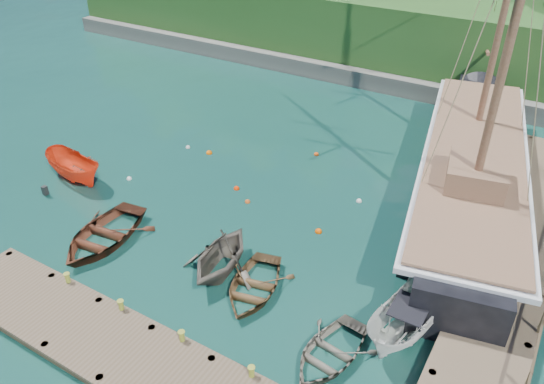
{
  "coord_description": "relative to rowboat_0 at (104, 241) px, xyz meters",
  "views": [
    {
      "loc": [
        11.62,
        -14.74,
        15.56
      ],
      "look_at": [
        0.78,
        3.23,
        2.0
      ],
      "focal_mm": 35.0,
      "sensor_mm": 36.0,
      "label": 1
    }
  ],
  "objects": [
    {
      "name": "ground",
      "position": [
        5.4,
        1.91,
        0.0
      ],
      "size": [
        160.0,
        160.0,
        0.0
      ],
      "primitive_type": "plane",
      "color": "#0F3430",
      "rests_on": "ground"
    },
    {
      "name": "rowboat_0",
      "position": [
        0.0,
        0.0,
        0.0
      ],
      "size": [
        4.22,
        5.46,
        1.04
      ],
      "primitive_type": "imported",
      "rotation": [
        0.0,
        0.0,
        0.13
      ],
      "color": "#4D2617",
      "rests_on": "ground"
    },
    {
      "name": "mooring_buoy_3",
      "position": [
        9.0,
        9.35,
        0.0
      ],
      "size": [
        0.3,
        0.3,
        0.3
      ],
      "primitive_type": "sphere",
      "color": "silver",
      "rests_on": "ground"
    },
    {
      "name": "dock_east",
      "position": [
        16.9,
        8.91,
        0.43
      ],
      "size": [
        3.2,
        24.0,
        1.1
      ],
      "color": "brown",
      "rests_on": "ground"
    },
    {
      "name": "bollard_0",
      "position": [
        1.4,
        -3.19,
        0.0
      ],
      "size": [
        0.26,
        0.26,
        0.45
      ],
      "primitive_type": "cylinder",
      "color": "olive",
      "rests_on": "ground"
    },
    {
      "name": "mooring_buoy_4",
      "position": [
        -0.94,
        9.52,
        0.0
      ],
      "size": [
        0.37,
        0.37,
        0.37
      ],
      "primitive_type": "sphere",
      "color": "#E35A00",
      "rests_on": "ground"
    },
    {
      "name": "bollard_2",
      "position": [
        7.4,
        -3.19,
        0.0
      ],
      "size": [
        0.26,
        0.26,
        0.45
      ],
      "primitive_type": "cylinder",
      "color": "olive",
      "rests_on": "ground"
    },
    {
      "name": "mooring_buoy_2",
      "position": [
        4.0,
        6.27,
        0.0
      ],
      "size": [
        0.29,
        0.29,
        0.29
      ],
      "primitive_type": "sphere",
      "color": "#D05016",
      "rests_on": "ground"
    },
    {
      "name": "mooring_buoy_6",
      "position": [
        -2.51,
        9.42,
        0.0
      ],
      "size": [
        0.28,
        0.28,
        0.28
      ],
      "primitive_type": "sphere",
      "color": "silver",
      "rests_on": "ground"
    },
    {
      "name": "mooring_buoy_5",
      "position": [
        4.74,
        12.74,
        0.0
      ],
      "size": [
        0.3,
        0.3,
        0.3
      ],
      "primitive_type": "sphere",
      "color": "#E9480A",
      "rests_on": "ground"
    },
    {
      "name": "dock_near",
      "position": [
        7.4,
        -4.59,
        0.43
      ],
      "size": [
        20.0,
        3.2,
        1.1
      ],
      "color": "brown",
      "rests_on": "ground"
    },
    {
      "name": "cabin_boat_white",
      "position": [
        14.12,
        1.79,
        0.0
      ],
      "size": [
        2.6,
        5.05,
        1.86
      ],
      "primitive_type": "imported",
      "rotation": [
        0.0,
        0.0,
        -0.17
      ],
      "color": "silver",
      "rests_on": "ground"
    },
    {
      "name": "bollard_1",
      "position": [
        4.4,
        -3.19,
        0.0
      ],
      "size": [
        0.26,
        0.26,
        0.45
      ],
      "primitive_type": "cylinder",
      "color": "olive",
      "rests_on": "ground"
    },
    {
      "name": "rowboat_3",
      "position": [
        12.12,
        -0.67,
        0.0
      ],
      "size": [
        3.17,
        4.11,
        0.79
      ],
      "primitive_type": "imported",
      "rotation": [
        0.0,
        0.0,
        -0.13
      ],
      "color": "#615C50",
      "rests_on": "ground"
    },
    {
      "name": "rowboat_2",
      "position": [
        7.88,
        0.8,
        0.0
      ],
      "size": [
        3.76,
        4.63,
        0.84
      ],
      "primitive_type": "imported",
      "rotation": [
        0.0,
        0.0,
        0.23
      ],
      "color": "brown",
      "rests_on": "ground"
    },
    {
      "name": "schooner",
      "position": [
        13.68,
        12.83,
        1.14
      ],
      "size": [
        8.97,
        27.8,
        20.62
      ],
      "rotation": [
        0.0,
        0.0,
        0.19
      ],
      "color": "black",
      "rests_on": "ground"
    },
    {
      "name": "mooring_buoy_7",
      "position": [
        8.37,
        5.88,
        0.0
      ],
      "size": [
        0.34,
        0.34,
        0.34
      ],
      "primitive_type": "sphere",
      "color": "#E34C00",
      "rests_on": "ground"
    },
    {
      "name": "motorboat_orange",
      "position": [
        -5.46,
        3.21,
        0.0
      ],
      "size": [
        4.72,
        2.47,
        1.73
      ],
      "primitive_type": "imported",
      "rotation": [
        0.0,
        0.0,
        1.39
      ],
      "color": "#F53F18",
      "rests_on": "ground"
    },
    {
      "name": "mooring_buoy_0",
      "position": [
        -2.98,
        4.76,
        0.0
      ],
      "size": [
        0.29,
        0.29,
        0.29
      ],
      "primitive_type": "sphere",
      "color": "white",
      "rests_on": "ground"
    },
    {
      "name": "rowboat_1",
      "position": [
        5.99,
        1.17,
        0.0
      ],
      "size": [
        3.95,
        4.43,
        2.13
      ],
      "primitive_type": "imported",
      "rotation": [
        0.0,
        0.0,
        0.12
      ],
      "color": "#5F574C",
      "rests_on": "ground"
    },
    {
      "name": "mooring_buoy_1",
      "position": [
        2.77,
        7.04,
        0.0
      ],
      "size": [
        0.32,
        0.32,
        0.32
      ],
      "primitive_type": "sphere",
      "color": "#F52D00",
      "rests_on": "ground"
    }
  ]
}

